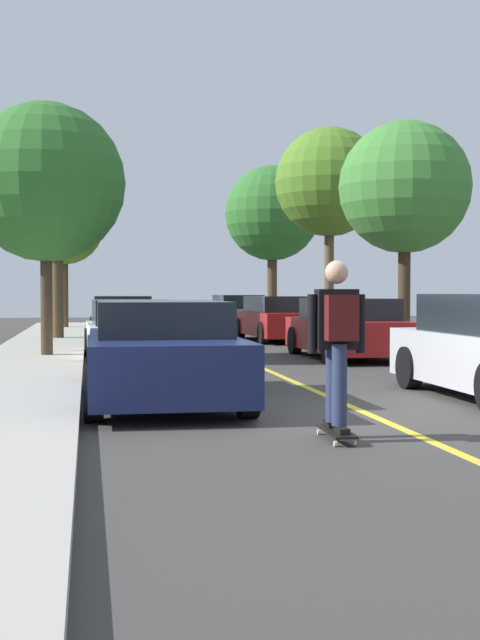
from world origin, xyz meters
The scene contains 17 objects.
ground centered at (0.00, 0.00, 0.00)m, with size 80.00×80.00×0.00m, color #3D3A38.
center_line centered at (0.00, 4.00, 0.00)m, with size 0.12×39.20×0.01m, color gold.
parked_car_left_nearest centered at (-2.35, 1.94, 0.67)m, with size 2.02×4.66×1.34m.
parked_car_left_near centered at (-2.35, 8.65, 0.63)m, with size 2.09×4.53×1.30m.
parked_car_left_far centered at (-2.34, 14.54, 0.67)m, with size 1.91×4.31×1.35m.
parked_car_right_near centered at (2.35, 8.53, 0.65)m, with size 1.90×4.32×1.33m.
parked_car_right_far centered at (2.35, 15.29, 0.67)m, with size 2.05×4.61×1.34m.
parked_car_right_farthest centered at (2.35, 22.38, 0.66)m, with size 1.90×4.49×1.35m.
street_tree_left_nearest centered at (-4.16, 8.91, 3.76)m, with size 3.34×3.34×5.30m.
street_tree_left_near centered at (-4.16, 15.68, 4.23)m, with size 3.33×3.33×5.77m.
street_tree_left_far centered at (-4.16, 23.26, 3.96)m, with size 2.93×2.93×5.30m.
street_tree_right_nearest centered at (4.16, 9.84, 3.95)m, with size 3.15×3.15×5.40m.
street_tree_right_near centered at (4.16, 16.22, 4.88)m, with size 3.40×3.40×6.47m.
street_tree_right_far centered at (4.16, 24.52, 4.67)m, with size 3.89×3.89×6.50m.
fire_hydrant centered at (3.85, 7.03, 0.49)m, with size 0.20×0.20×0.70m.
skateboard centered at (-0.89, -1.35, 0.09)m, with size 0.25×0.85×0.10m.
skateboarder centered at (-0.90, -1.38, 1.05)m, with size 0.58×0.70×1.67m.
Camera 1 is at (-3.30, -9.31, 1.46)m, focal length 47.31 mm.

